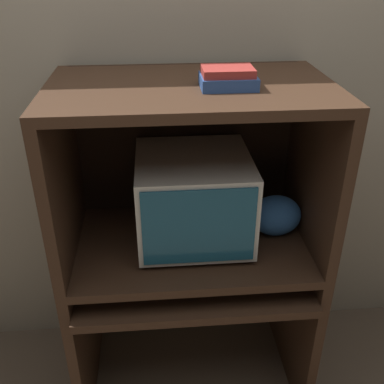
{
  "coord_description": "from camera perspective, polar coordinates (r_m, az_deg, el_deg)",
  "views": [
    {
      "loc": [
        -0.13,
        -1.22,
        1.86
      ],
      "look_at": [
        0.0,
        0.31,
        1.01
      ],
      "focal_mm": 42.0,
      "sensor_mm": 36.0,
      "label": 1
    }
  ],
  "objects": [
    {
      "name": "keyboard",
      "position": [
        1.85,
        0.82,
        -10.76
      ],
      "size": [
        0.47,
        0.14,
        0.03
      ],
      "color": "#2D2D30",
      "rests_on": "desk_base"
    },
    {
      "name": "crt_monitor",
      "position": [
        1.8,
        0.2,
        -0.73
      ],
      "size": [
        0.45,
        0.45,
        0.36
      ],
      "color": "beige",
      "rests_on": "desk_monitor_shelf"
    },
    {
      "name": "mouse",
      "position": [
        1.88,
        10.23,
        -10.29
      ],
      "size": [
        0.07,
        0.04,
        0.03
      ],
      "color": "#28282B",
      "rests_on": "desk_base"
    },
    {
      "name": "book_stack",
      "position": [
        1.54,
        4.59,
        14.24
      ],
      "size": [
        0.19,
        0.14,
        0.07
      ],
      "color": "navy",
      "rests_on": "hutch_upper"
    },
    {
      "name": "hutch_upper",
      "position": [
        1.7,
        -0.23,
        6.67
      ],
      "size": [
        1.01,
        0.61,
        0.66
      ],
      "color": "#382316",
      "rests_on": "desk_monitor_shelf"
    },
    {
      "name": "desk_base",
      "position": [
        2.07,
        -0.01,
        -14.82
      ],
      "size": [
        1.01,
        0.64,
        0.67
      ],
      "color": "#382316",
      "rests_on": "ground_plane"
    },
    {
      "name": "wall_back",
      "position": [
        1.98,
        -1.05,
        12.47
      ],
      "size": [
        6.0,
        0.06,
        2.6
      ],
      "color": "gray",
      "rests_on": "ground_plane"
    },
    {
      "name": "snack_bag",
      "position": [
        1.9,
        10.59,
        -2.94
      ],
      "size": [
        0.21,
        0.16,
        0.17
      ],
      "color": "#336BB7",
      "rests_on": "desk_monitor_shelf"
    },
    {
      "name": "desk_monitor_shelf",
      "position": [
        1.89,
        -0.11,
        -6.78
      ],
      "size": [
        1.01,
        0.61,
        0.11
      ],
      "color": "#382316",
      "rests_on": "desk_base"
    }
  ]
}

